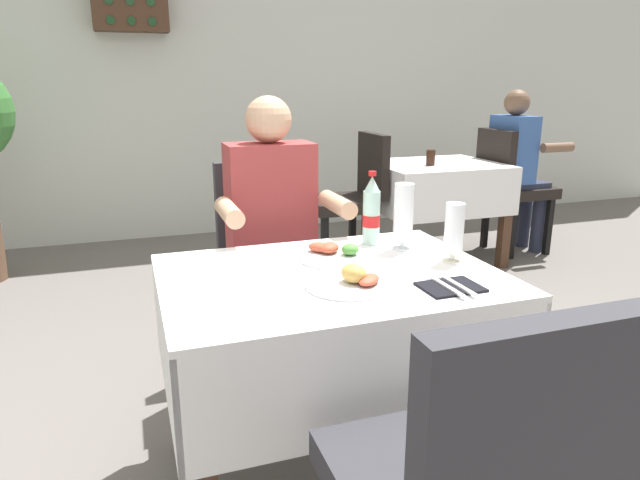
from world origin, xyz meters
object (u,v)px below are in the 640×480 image
chair_far_diner_seat (271,259)px  background_table_tumbler (431,158)px  background_dining_table (435,189)px  beer_glass_middle (403,217)px  background_chair_right (510,183)px  background_patron (518,163)px  background_chair_left (352,194)px  plate_far_diner (335,254)px  cola_bottle_primary (371,213)px  seated_diner_far (274,231)px  plate_near_camera (352,281)px  wall_bottle_rack (130,3)px  main_dining_table (330,328)px  napkin_cutlery_set (451,287)px  beer_glass_left (454,231)px

chair_far_diner_seat → background_table_tumbler: (1.47, 1.20, 0.24)m
background_dining_table → beer_glass_middle: bearing=-123.3°
background_chair_right → background_patron: (0.05, -0.00, 0.16)m
chair_far_diner_seat → background_chair_left: bearing=54.7°
plate_far_diner → cola_bottle_primary: cola_bottle_primary is taller
cola_bottle_primary → background_chair_right: cola_bottle_primary is taller
seated_diner_far → background_table_tumbler: size_ratio=11.45×
background_patron → background_dining_table: bearing=-180.0°
plate_near_camera → beer_glass_middle: beer_glass_middle is taller
cola_bottle_primary → wall_bottle_rack: (-0.69, 3.06, 1.04)m
plate_far_diner → background_patron: size_ratio=0.20×
background_dining_table → background_table_tumbler: background_table_tumbler is taller
beer_glass_middle → background_table_tumbler: size_ratio=2.14×
main_dining_table → napkin_cutlery_set: (0.28, -0.24, 0.19)m
wall_bottle_rack → background_chair_left: bearing=-43.0°
seated_diner_far → napkin_cutlery_set: bearing=-72.3°
plate_far_diner → background_dining_table: bearing=51.8°
cola_bottle_primary → background_dining_table: (1.32, 1.80, -0.31)m
background_dining_table → wall_bottle_rack: wall_bottle_rack is taller
main_dining_table → beer_glass_left: beer_glass_left is taller
cola_bottle_primary → chair_far_diner_seat: bearing=116.1°
seated_diner_far → background_dining_table: seated_diner_far is taller
main_dining_table → napkin_cutlery_set: size_ratio=5.41×
plate_near_camera → background_patron: size_ratio=0.20×
napkin_cutlery_set → background_table_tumbler: background_table_tumbler is taller
main_dining_table → plate_near_camera: bearing=-81.4°
background_chair_left → background_patron: bearing=-0.0°
seated_diner_far → plate_near_camera: seated_diner_far is taller
wall_bottle_rack → napkin_cutlery_set: bearing=-78.5°
main_dining_table → plate_near_camera: plate_near_camera is taller
plate_near_camera → main_dining_table: bearing=98.6°
seated_diner_far → background_chair_left: bearing=56.6°
chair_far_diner_seat → cola_bottle_primary: 0.65m
background_patron → background_table_tumbler: 0.82m
napkin_cutlery_set → background_chair_right: bearing=49.5°
main_dining_table → napkin_cutlery_set: napkin_cutlery_set is taller
cola_bottle_primary → napkin_cutlery_set: 0.51m
napkin_cutlery_set → background_patron: (2.01, 2.30, -0.03)m
chair_far_diner_seat → cola_bottle_primary: cola_bottle_primary is taller
beer_glass_middle → cola_bottle_primary: 0.13m
plate_far_diner → wall_bottle_rack: size_ratio=0.44×
main_dining_table → background_chair_right: 3.04m
plate_far_diner → beer_glass_middle: bearing=4.4°
background_chair_right → wall_bottle_rack: bearing=154.9°
cola_bottle_primary → background_table_tumbler: bearing=54.4°
background_chair_left → background_table_tumbler: (0.56, -0.09, 0.24)m
background_chair_right → wall_bottle_rack: 3.25m
chair_far_diner_seat → seated_diner_far: size_ratio=0.77×
seated_diner_far → background_chair_right: (2.25, 1.39, -0.16)m
beer_glass_middle → background_patron: background_patron is taller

